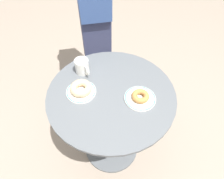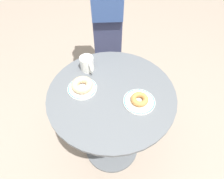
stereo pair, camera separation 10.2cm
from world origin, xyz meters
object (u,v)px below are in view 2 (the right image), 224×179
at_px(plate_right, 139,102).
at_px(person_figure, 107,13).
at_px(plate_left, 82,88).
at_px(donut_old_fashioned, 140,99).
at_px(coffee_mug, 87,64).
at_px(cafe_table, 112,117).
at_px(donut_glazed, 82,85).

height_order(plate_right, person_figure, person_figure).
bearing_deg(plate_left, plate_right, 4.73).
distance_m(donut_old_fashioned, coffee_mug, 0.42).
bearing_deg(cafe_table, person_figure, 114.33).
bearing_deg(donut_old_fashioned, plate_left, -175.27).
bearing_deg(donut_old_fashioned, plate_right, 0.00).
bearing_deg(donut_glazed, plate_left, -91.60).
height_order(donut_glazed, person_figure, person_figure).
distance_m(coffee_mug, person_figure, 0.53).
distance_m(cafe_table, plate_right, 0.33).
bearing_deg(plate_right, person_figure, 125.25).
relative_size(plate_right, donut_glazed, 1.39).
relative_size(cafe_table, person_figure, 0.43).
xyz_separation_m(cafe_table, plate_left, (-0.17, -0.04, 0.28)).
bearing_deg(donut_old_fashioned, coffee_mug, 160.39).
xyz_separation_m(cafe_table, plate_right, (0.17, -0.01, 0.28)).
bearing_deg(person_figure, plate_left, -80.10).
distance_m(cafe_table, coffee_mug, 0.41).
height_order(cafe_table, donut_glazed, donut_glazed).
distance_m(donut_glazed, donut_old_fashioned, 0.35).
bearing_deg(plate_left, donut_old_fashioned, 4.73).
xyz_separation_m(coffee_mug, person_figure, (-0.08, 0.52, 0.08)).
distance_m(plate_right, donut_old_fashioned, 0.02).
relative_size(plate_left, coffee_mug, 1.55).
height_order(cafe_table, coffee_mug, coffee_mug).
xyz_separation_m(plate_right, donut_glazed, (-0.35, -0.02, 0.03)).
bearing_deg(person_figure, plate_right, -54.75).
bearing_deg(coffee_mug, donut_old_fashioned, -19.61).
distance_m(plate_right, donut_glazed, 0.35).
height_order(donut_old_fashioned, coffee_mug, coffee_mug).
xyz_separation_m(cafe_table, donut_glazed, (-0.17, -0.04, 0.30)).
bearing_deg(plate_left, donut_glazed, 88.40).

